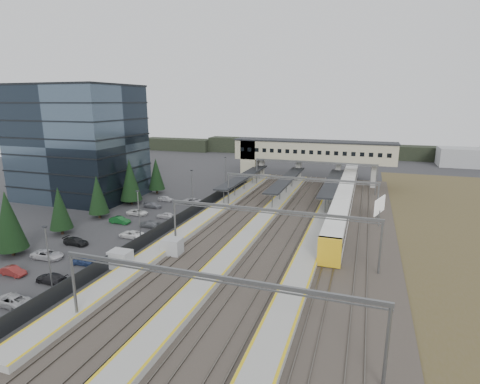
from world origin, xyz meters
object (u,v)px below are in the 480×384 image
at_px(office_building, 78,142).
at_px(footbridge, 302,153).
at_px(relay_cabin_near, 120,259).
at_px(relay_cabin_far, 172,247).
at_px(train, 345,196).
at_px(billboard, 380,206).

height_order(office_building, footbridge, office_building).
bearing_deg(relay_cabin_near, relay_cabin_far, 52.90).
relative_size(relay_cabin_near, train, 0.04).
bearing_deg(relay_cabin_far, footbridge, 80.58).
bearing_deg(train, footbridge, 122.77).
bearing_deg(relay_cabin_far, train, 57.98).
height_order(relay_cabin_far, footbridge, footbridge).
height_order(train, billboard, billboard).
distance_m(relay_cabin_far, billboard, 36.51).
xyz_separation_m(relay_cabin_near, footbridge, (13.07, 58.48, 6.79)).
bearing_deg(office_building, relay_cabin_near, -42.92).
xyz_separation_m(office_building, relay_cabin_far, (34.95, -22.77, -11.00)).
distance_m(relay_cabin_far, footbridge, 53.91).
height_order(footbridge, billboard, footbridge).
bearing_deg(billboard, office_building, -178.83).
xyz_separation_m(office_building, relay_cabin_near, (30.63, -28.48, -11.05)).
xyz_separation_m(footbridge, train, (12.30, -19.11, -5.77)).
bearing_deg(footbridge, relay_cabin_far, -99.42).
height_order(relay_cabin_near, relay_cabin_far, relay_cabin_far).
xyz_separation_m(office_building, footbridge, (43.70, 30.00, -4.26)).
xyz_separation_m(train, billboard, (6.35, -9.61, 0.93)).
xyz_separation_m(relay_cabin_near, relay_cabin_far, (4.32, 5.71, 0.05)).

